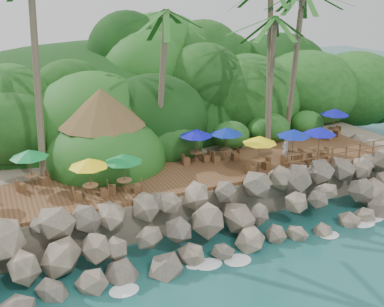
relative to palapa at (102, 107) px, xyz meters
name	(u,v)px	position (x,y,z in m)	size (l,w,h in m)	color
ground	(244,257)	(4.22, -9.51, -5.79)	(140.00, 140.00, 0.00)	#19514F
land_base	(139,143)	(4.22, 6.49, -4.74)	(32.00, 25.20, 2.10)	gray
jungle_hill	(113,131)	(4.22, 13.99, -5.79)	(44.80, 28.00, 15.40)	#143811
seawall	(224,218)	(4.22, -7.51, -4.64)	(29.00, 4.00, 2.30)	gray
terrace	(192,173)	(4.22, -3.51, -3.59)	(26.00, 5.00, 0.20)	brown
jungle_foliage	(143,159)	(4.22, 5.49, -5.79)	(44.00, 16.00, 12.00)	#143811
foam_line	(240,253)	(4.22, -9.21, -5.76)	(25.20, 0.80, 0.06)	white
palapa	(102,107)	(0.00, 0.00, 0.00)	(5.19, 5.19, 4.60)	brown
dining_clusters	(196,143)	(4.39, -3.68, -1.71)	(25.47, 5.18, 2.15)	brown
railing	(339,153)	(13.06, -5.86, -2.88)	(8.30, 0.10, 1.00)	brown
waiter	(285,150)	(10.03, -4.51, -2.69)	(0.58, 0.38, 1.60)	white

